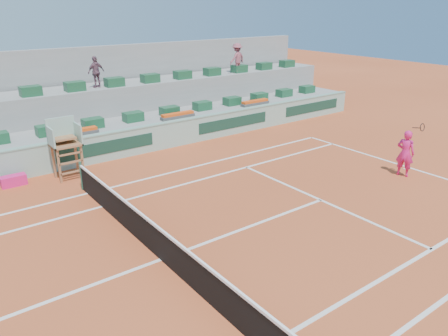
{
  "coord_description": "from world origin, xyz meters",
  "views": [
    {
      "loc": [
        -4.71,
        -9.19,
        6.51
      ],
      "look_at": [
        4.0,
        2.5,
        1.0
      ],
      "focal_mm": 35.0,
      "sensor_mm": 36.0,
      "label": 1
    }
  ],
  "objects": [
    {
      "name": "flower_planters",
      "position": [
        -1.5,
        9.0,
        1.33
      ],
      "size": [
        26.8,
        0.36,
        0.28
      ],
      "color": "#4A4A4A",
      "rests_on": "seating_tier_lower"
    },
    {
      "name": "spectator_right",
      "position": [
        11.71,
        11.56,
        3.47
      ],
      "size": [
        1.23,
        0.86,
        1.74
      ],
      "primitive_type": "imported",
      "rotation": [
        0.0,
        0.0,
        3.35
      ],
      "color": "#954A57",
      "rests_on": "seating_tier_upper"
    },
    {
      "name": "stadium_back_wall",
      "position": [
        0.0,
        13.9,
        2.2
      ],
      "size": [
        36.0,
        0.4,
        4.4
      ],
      "primitive_type": "cube",
      "color": "gray",
      "rests_on": "ground"
    },
    {
      "name": "seating_tier_lower",
      "position": [
        0.0,
        10.7,
        0.6
      ],
      "size": [
        36.0,
        4.0,
        1.2
      ],
      "primitive_type": "cube",
      "color": "gray",
      "rests_on": "ground"
    },
    {
      "name": "seat_row_upper",
      "position": [
        0.0,
        11.7,
        2.82
      ],
      "size": [
        32.9,
        0.6,
        0.44
      ],
      "color": "#1A4E2F",
      "rests_on": "seating_tier_upper"
    },
    {
      "name": "player_bag",
      "position": [
        -1.97,
        7.89,
        0.2
      ],
      "size": [
        0.92,
        0.41,
        0.41
      ],
      "primitive_type": "cube",
      "color": "#E41D74",
      "rests_on": "ground"
    },
    {
      "name": "advertising_hoarding",
      "position": [
        0.02,
        8.5,
        0.63
      ],
      "size": [
        36.0,
        0.34,
        1.26
      ],
      "color": "#8EB3A4",
      "rests_on": "ground"
    },
    {
      "name": "seating_tier_upper",
      "position": [
        0.0,
        12.3,
        1.3
      ],
      "size": [
        36.0,
        2.4,
        2.6
      ],
      "primitive_type": "cube",
      "color": "gray",
      "rests_on": "ground"
    },
    {
      "name": "court_lines",
      "position": [
        0.0,
        0.0,
        0.01
      ],
      "size": [
        23.89,
        11.09,
        0.01
      ],
      "color": "silver",
      "rests_on": "ground"
    },
    {
      "name": "spectator_mid",
      "position": [
        3.19,
        11.91,
        3.36
      ],
      "size": [
        0.95,
        0.56,
        1.52
      ],
      "primitive_type": "imported",
      "rotation": [
        0.0,
        0.0,
        3.36
      ],
      "color": "#704A5A",
      "rests_on": "seating_tier_upper"
    },
    {
      "name": "tennis_net",
      "position": [
        0.0,
        0.0,
        0.53
      ],
      "size": [
        0.1,
        11.97,
        1.1
      ],
      "color": "black",
      "rests_on": "ground"
    },
    {
      "name": "ground",
      "position": [
        0.0,
        0.0,
        0.0
      ],
      "size": [
        90.0,
        90.0,
        0.0
      ],
      "primitive_type": "plane",
      "color": "#A84320",
      "rests_on": "ground"
    },
    {
      "name": "umpire_chair",
      "position": [
        0.0,
        7.5,
        1.54
      ],
      "size": [
        1.1,
        0.9,
        2.4
      ],
      "color": "brown",
      "rests_on": "ground"
    },
    {
      "name": "tennis_player",
      "position": [
        10.86,
        -0.35,
        0.95
      ],
      "size": [
        0.63,
        0.95,
        2.28
      ],
      "color": "#E41D74",
      "rests_on": "ground"
    },
    {
      "name": "seat_row_lower",
      "position": [
        0.0,
        9.8,
        1.42
      ],
      "size": [
        32.9,
        0.6,
        0.44
      ],
      "color": "#1A4E2F",
      "rests_on": "seating_tier_lower"
    }
  ]
}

